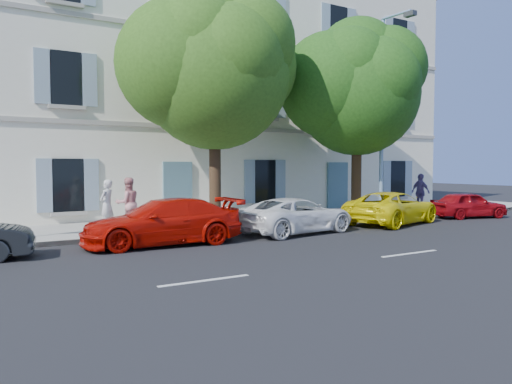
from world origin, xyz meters
TOP-DOWN VIEW (x-y plane):
  - ground at (0.00, 0.00)m, footprint 90.00×90.00m
  - sidewalk at (0.00, 4.45)m, footprint 36.00×4.50m
  - kerb at (0.00, 2.28)m, footprint 36.00×0.16m
  - building at (0.00, 10.20)m, footprint 28.00×7.00m
  - car_red_coupe at (-5.07, 0.82)m, footprint 4.79×2.14m
  - car_white_coupe at (-0.21, 0.85)m, footprint 4.66×2.64m
  - car_yellow_supercar at (4.63, 1.02)m, footprint 5.08×3.36m
  - car_red_hatchback at (9.32, 0.93)m, footprint 3.69×2.18m
  - tree_left at (-1.99, 3.52)m, footprint 5.53×5.53m
  - tree_right at (4.77, 3.26)m, footprint 5.35×5.35m
  - street_lamp at (5.69, 2.52)m, footprint 0.30×1.82m
  - pedestrian_a at (-5.84, 4.09)m, footprint 0.74×0.72m
  - pedestrian_b at (-5.18, 3.86)m, footprint 0.91×0.74m
  - pedestrian_c at (9.06, 3.38)m, footprint 0.46×1.06m

SIDE VIEW (x-z plane):
  - ground at x=0.00m, z-range 0.00..0.00m
  - sidewalk at x=0.00m, z-range 0.00..0.15m
  - kerb at x=0.00m, z-range 0.00..0.16m
  - car_red_hatchback at x=9.32m, z-range 0.00..1.18m
  - car_white_coupe at x=-0.21m, z-range 0.00..1.23m
  - car_yellow_supercar at x=4.63m, z-range 0.00..1.30m
  - car_red_coupe at x=-5.07m, z-range 0.00..1.36m
  - pedestrian_a at x=-5.84m, z-range 0.15..1.86m
  - pedestrian_b at x=-5.18m, z-range 0.15..1.93m
  - pedestrian_c at x=9.06m, z-range 0.15..1.95m
  - street_lamp at x=5.69m, z-range 0.72..9.25m
  - tree_right at x=4.77m, z-range 1.32..9.56m
  - tree_left at x=-1.99m, z-range 1.38..9.96m
  - building at x=0.00m, z-range 0.00..12.00m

